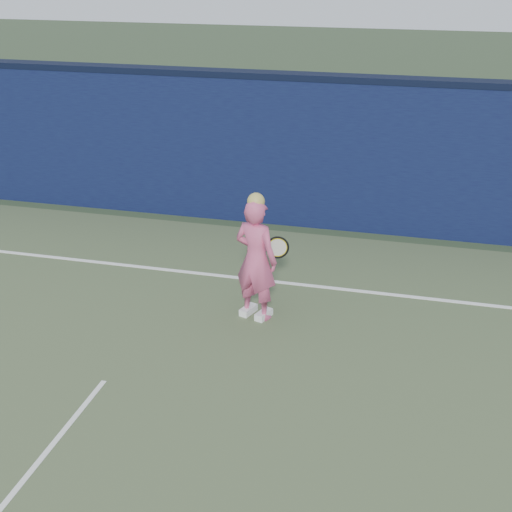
# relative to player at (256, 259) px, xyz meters

# --- Properties ---
(ground) EXTENTS (80.00, 80.00, 0.00)m
(ground) POSITION_rel_player_xyz_m (-1.26, -2.94, -0.82)
(ground) COLOR #304027
(ground) RESTS_ON ground
(backstop_wall) EXTENTS (24.00, 0.40, 2.50)m
(backstop_wall) POSITION_rel_player_xyz_m (-1.26, 3.56, 0.43)
(backstop_wall) COLOR #0B0F33
(backstop_wall) RESTS_ON ground
(wall_cap) EXTENTS (24.00, 0.42, 0.10)m
(wall_cap) POSITION_rel_player_xyz_m (-1.26, 3.56, 1.73)
(wall_cap) COLOR black
(wall_cap) RESTS_ON backstop_wall
(player) EXTENTS (0.69, 0.55, 1.71)m
(player) POSITION_rel_player_xyz_m (0.00, 0.00, 0.00)
(player) COLOR #CF507D
(player) RESTS_ON ground
(racket) EXTENTS (0.59, 0.13, 0.31)m
(racket) POSITION_rel_player_xyz_m (0.15, 0.46, -0.01)
(racket) COLOR black
(racket) RESTS_ON ground
(court_lines) EXTENTS (11.00, 12.04, 0.01)m
(court_lines) POSITION_rel_player_xyz_m (-1.26, -3.27, -0.81)
(court_lines) COLOR white
(court_lines) RESTS_ON court_surface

